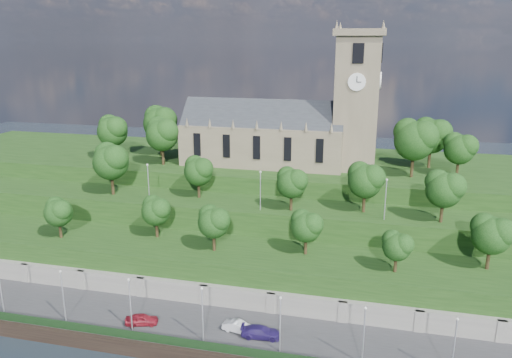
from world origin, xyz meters
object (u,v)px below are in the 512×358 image
(church, at_px, (287,128))
(car_middle, at_px, (239,327))
(car_left, at_px, (142,319))
(car_right, at_px, (261,332))

(church, distance_m, car_middle, 45.07)
(church, bearing_deg, car_left, -106.18)
(car_middle, bearing_deg, church, 10.39)
(church, xyz_separation_m, car_middle, (1.12, -40.47, -19.80))
(car_middle, bearing_deg, car_right, -91.32)
(church, relative_size, car_middle, 8.78)
(church, bearing_deg, car_middle, -88.42)
(church, xyz_separation_m, car_right, (4.24, -41.03, -19.77))
(car_left, relative_size, car_right, 0.85)
(car_middle, relative_size, car_right, 0.85)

